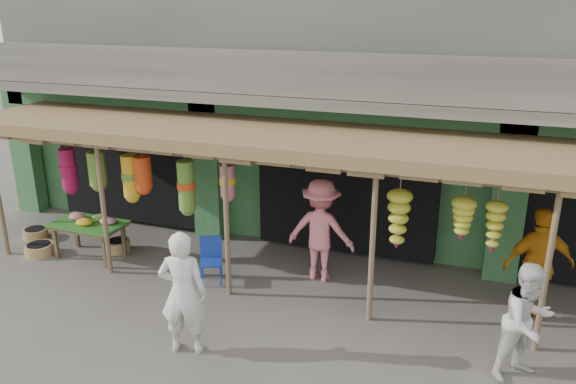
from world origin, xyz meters
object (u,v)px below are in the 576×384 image
(blue_chair, at_px, (211,257))
(flower_table, at_px, (90,224))
(person_shopper, at_px, (321,230))
(person_vendor, at_px, (538,265))
(person_right, at_px, (527,322))
(person_front, at_px, (183,293))

(blue_chair, bearing_deg, flower_table, 153.76)
(blue_chair, relative_size, person_shopper, 0.44)
(flower_table, bearing_deg, person_vendor, 4.84)
(flower_table, bearing_deg, person_shopper, 9.74)
(blue_chair, xyz_separation_m, person_shopper, (1.87, 0.75, 0.49))
(flower_table, bearing_deg, person_right, -6.79)
(blue_chair, bearing_deg, person_front, -96.86)
(person_front, xyz_separation_m, person_vendor, (4.87, 2.67, 0.00))
(person_front, bearing_deg, person_shopper, -127.80)
(person_right, xyz_separation_m, person_shopper, (-3.43, 1.85, 0.12))
(flower_table, distance_m, blue_chair, 2.75)
(blue_chair, bearing_deg, person_right, -35.72)
(blue_chair, relative_size, person_vendor, 0.44)
(person_front, distance_m, person_right, 4.76)
(person_shopper, bearing_deg, flower_table, 7.30)
(flower_table, relative_size, person_right, 0.87)
(blue_chair, bearing_deg, person_shopper, -2.04)
(flower_table, distance_m, person_vendor, 8.27)
(blue_chair, relative_size, person_right, 0.50)
(blue_chair, distance_m, person_right, 5.43)
(flower_table, height_order, person_front, person_front)
(person_right, relative_size, person_vendor, 0.88)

